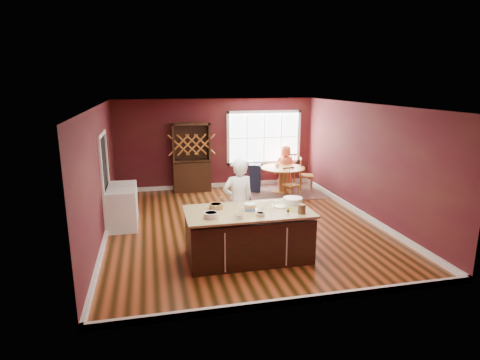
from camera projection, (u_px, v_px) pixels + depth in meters
name	position (u px, v px, depth m)	size (l,w,h in m)	color
room_shell	(243.00, 167.00, 8.85)	(7.00, 7.00, 7.00)	brown
window	(264.00, 138.00, 12.42)	(2.36, 0.10, 1.66)	white
doorway	(106.00, 182.00, 8.85)	(0.08, 1.26, 2.13)	white
kitchen_island	(248.00, 235.00, 7.35)	(2.28, 1.20, 0.92)	#371D0F
dining_table	(283.00, 175.00, 11.74)	(1.28, 1.28, 0.75)	olive
baker	(238.00, 202.00, 7.91)	(0.64, 0.42, 1.75)	white
layer_cake	(250.00, 207.00, 7.24)	(0.29, 0.29, 0.12)	white
bowl_blue	(211.00, 215.00, 6.83)	(0.25, 0.25, 0.10)	white
bowl_yellow	(216.00, 206.00, 7.32)	(0.26, 0.26, 0.10)	#A4814F
bowl_pink	(239.00, 216.00, 6.82)	(0.16, 0.16, 0.06)	white
bowl_olive	(260.00, 214.00, 6.93)	(0.16, 0.16, 0.06)	#CFB592
drinking_glass	(272.00, 205.00, 7.31)	(0.07, 0.07, 0.14)	silver
dinner_plate	(280.00, 206.00, 7.45)	(0.24, 0.24, 0.02)	white
white_tub	(293.00, 201.00, 7.61)	(0.36, 0.36, 0.12)	white
stoneware_crock	(302.00, 209.00, 7.06)	(0.14, 0.14, 0.17)	brown
toy_figurine	(288.00, 210.00, 7.15)	(0.05, 0.05, 0.08)	yellow
rug	(282.00, 192.00, 11.87)	(2.36, 1.83, 0.01)	brown
chair_east	(306.00, 174.00, 11.97)	(0.42, 0.40, 1.00)	olive
chair_south	(291.00, 184.00, 11.04)	(0.38, 0.36, 0.90)	brown
chair_north	(287.00, 169.00, 12.53)	(0.44, 0.42, 1.06)	#95631F
seated_woman	(285.00, 166.00, 12.27)	(0.64, 0.42, 1.32)	#D45D3D
high_chair	(255.00, 177.00, 11.86)	(0.35, 0.35, 0.86)	#171B32
toddler	(255.00, 164.00, 11.85)	(0.18, 0.14, 0.26)	#8CA5BF
table_plate	(291.00, 168.00, 11.62)	(0.22, 0.22, 0.02)	beige
table_cup	(277.00, 165.00, 11.75)	(0.12, 0.12, 0.09)	white
hutch	(191.00, 157.00, 11.80)	(1.11, 0.46, 2.03)	#331B10
washer	(122.00, 210.00, 8.75)	(0.62, 0.60, 0.90)	white
dryer	(124.00, 202.00, 9.36)	(0.62, 0.60, 0.90)	white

